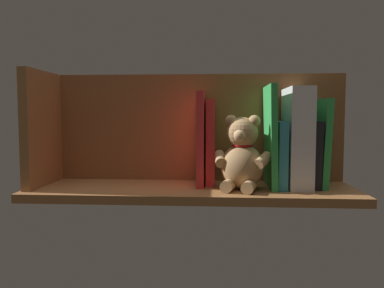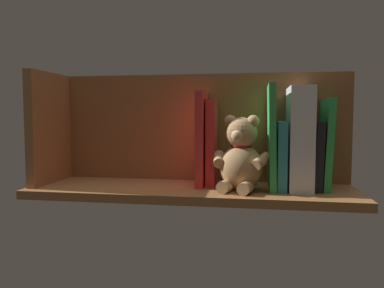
{
  "view_description": "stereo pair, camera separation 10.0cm",
  "coord_description": "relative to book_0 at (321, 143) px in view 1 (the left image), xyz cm",
  "views": [
    {
      "loc": [
        -6.36,
        100.14,
        18.97
      ],
      "look_at": [
        0.0,
        0.0,
        11.45
      ],
      "focal_mm": 35.39,
      "sensor_mm": 36.0,
      "label": 1
    },
    {
      "loc": [
        -16.35,
        99.0,
        18.97
      ],
      "look_at": [
        0.0,
        0.0,
        11.45
      ],
      "focal_mm": 35.39,
      "sensor_mm": 36.0,
      "label": 2
    }
  ],
  "objects": [
    {
      "name": "book_2",
      "position": [
        11.31,
        1.01,
        -2.93
      ],
      "size": [
        2.35,
        15.5,
        17.51
      ],
      "primitive_type": "cube",
      "color": "teal",
      "rests_on": "ground_plane"
    },
    {
      "name": "book_3",
      "position": [
        13.76,
        1.4,
        1.79
      ],
      "size": [
        2.24,
        16.27,
        26.97
      ],
      "primitive_type": "cube",
      "rotation": [
        0.0,
        0.02,
        0.0
      ],
      "color": "green",
      "rests_on": "ground_plane"
    },
    {
      "name": "book_1",
      "position": [
        2.31,
        0.16,
        -2.94
      ],
      "size": [
        2.41,
        13.79,
        17.52
      ],
      "primitive_type": "cube",
      "rotation": [
        0.0,
        -0.03,
        0.0
      ],
      "color": "black",
      "rests_on": "ground_plane"
    },
    {
      "name": "ground_plane",
      "position": [
        34.56,
        2.97,
        -12.78
      ],
      "size": [
        85.9,
        26.21,
        2.2
      ],
      "primitive_type": "cube",
      "color": "brown"
    },
    {
      "name": "book_4",
      "position": [
        29.68,
        -1.42,
        -0.04
      ],
      "size": [
        2.37,
        10.62,
        23.28
      ],
      "primitive_type": "cube",
      "color": "red",
      "rests_on": "ground_plane"
    },
    {
      "name": "dictionary_thick_white",
      "position": [
        6.71,
        1.3,
        1.48
      ],
      "size": [
        5.91,
        15.87,
        26.31
      ],
      "primitive_type": "cube",
      "color": "silver",
      "rests_on": "ground_plane"
    },
    {
      "name": "shelf_back_panel",
      "position": [
        34.56,
        -7.88,
        3.81
      ],
      "size": [
        85.9,
        1.5,
        30.99
      ],
      "primitive_type": "cube",
      "color": "brown",
      "rests_on": "ground_plane"
    },
    {
      "name": "teddy_bear",
      "position": [
        21.48,
        5.91,
        -3.25
      ],
      "size": [
        15.0,
        14.17,
        19.15
      ],
      "rotation": [
        0.0,
        0.0,
        -0.27
      ],
      "color": "tan",
      "rests_on": "ground_plane"
    },
    {
      "name": "shelf_side_divider",
      "position": [
        75.51,
        2.97,
        3.81
      ],
      "size": [
        2.4,
        20.21,
        30.99
      ],
      "primitive_type": "cube",
      "color": "brown",
      "rests_on": "ground_plane"
    },
    {
      "name": "book_5",
      "position": [
        32.33,
        -0.11,
        1.0
      ],
      "size": [
        1.98,
        13.25,
        25.36
      ],
      "primitive_type": "cube",
      "color": "red",
      "rests_on": "ground_plane"
    },
    {
      "name": "book_0",
      "position": [
        0.0,
        0.0,
        0.0
      ],
      "size": [
        2.62,
        13.47,
        23.41
      ],
      "primitive_type": "cube",
      "rotation": [
        0.0,
        -0.04,
        0.0
      ],
      "color": "green",
      "rests_on": "ground_plane"
    }
  ]
}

